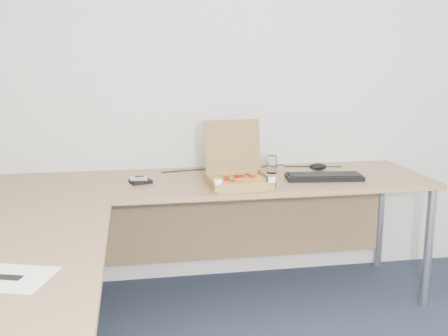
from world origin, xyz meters
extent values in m
cube|color=#936F49|center=(-0.50, 1.40, 0.71)|extent=(2.50, 0.70, 0.03)
cube|color=#936F49|center=(-1.40, 0.30, 0.71)|extent=(0.70, 1.50, 0.03)
cylinder|color=gray|center=(0.70, 1.70, 0.35)|extent=(0.05, 0.05, 0.70)
cube|color=olive|center=(-0.37, 1.25, 0.73)|extent=(0.33, 0.33, 0.01)
cube|color=olive|center=(-0.37, 1.43, 0.90)|extent=(0.33, 0.07, 0.32)
cylinder|color=tan|center=(-0.37, 1.25, 0.75)|extent=(0.29, 0.29, 0.02)
cylinder|color=red|center=(-0.37, 1.25, 0.76)|extent=(0.25, 0.25, 0.00)
cylinder|color=white|center=(-0.12, 1.50, 0.78)|extent=(0.06, 0.06, 0.11)
cube|color=black|center=(0.13, 1.29, 0.74)|extent=(0.44, 0.20, 0.03)
ellipsoid|color=black|center=(0.19, 1.54, 0.75)|extent=(0.12, 0.09, 0.04)
cube|color=black|center=(-0.90, 1.38, 0.74)|extent=(0.13, 0.12, 0.02)
cube|color=#B2B5BA|center=(-0.91, 1.38, 0.76)|extent=(0.10, 0.06, 0.02)
cube|color=white|center=(-1.36, 0.17, 0.73)|extent=(0.35, 0.29, 0.00)
ellipsoid|color=black|center=(-0.24, 1.68, 0.76)|extent=(0.08, 0.08, 0.07)
camera|label=1|loc=(-0.94, -1.50, 1.43)|focal=42.40mm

